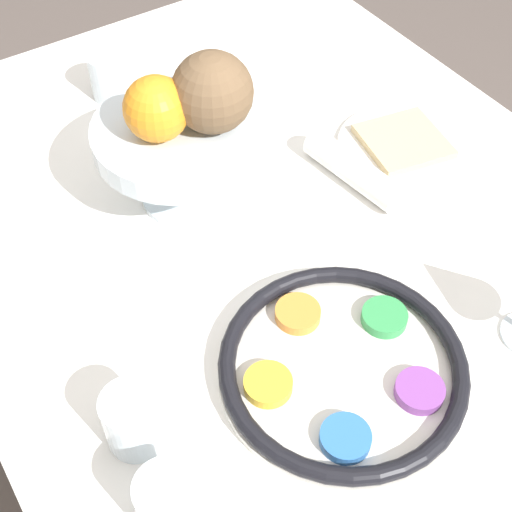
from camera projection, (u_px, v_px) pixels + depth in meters
name	position (u px, v px, depth m)	size (l,w,h in m)	color
ground_plane	(274.00, 466.00, 1.54)	(8.00, 8.00, 0.00)	#564C47
dining_table	(278.00, 374.00, 1.25)	(1.16, 0.88, 0.76)	white
seder_plate	(343.00, 367.00, 0.80)	(0.28, 0.28, 0.03)	silver
fruit_stand	(181.00, 140.00, 0.92)	(0.23, 0.23, 0.13)	silver
orange_fruit	(156.00, 109.00, 0.86)	(0.08, 0.08, 0.08)	orange
coconut	(212.00, 92.00, 0.86)	(0.10, 0.10, 0.10)	brown
bread_plate	(403.00, 145.00, 1.06)	(0.19, 0.19, 0.02)	silver
napkin_roll	(353.00, 170.00, 1.00)	(0.17, 0.06, 0.04)	white
cup_near	(133.00, 420.00, 0.73)	(0.06, 0.06, 0.08)	silver
cup_mid	(168.00, 503.00, 0.67)	(0.06, 0.06, 0.08)	silver
cup_far	(110.00, 76.00, 1.12)	(0.06, 0.06, 0.08)	silver
spoon	(372.00, 166.00, 1.03)	(0.18, 0.06, 0.01)	silver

